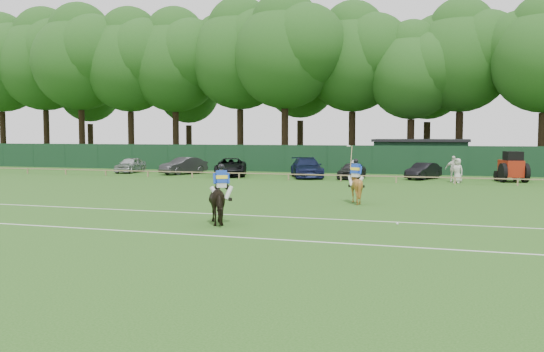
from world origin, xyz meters
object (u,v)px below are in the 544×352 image
at_px(hatch_grey, 352,170).
at_px(estate_black, 423,171).
at_px(horse_chestnut, 356,187).
at_px(sedan_silver, 130,165).
at_px(sedan_grey, 184,166).
at_px(spectator_left, 354,170).
at_px(polo_ball, 397,224).
at_px(horse_dark, 222,201).
at_px(sedan_navy, 307,168).
at_px(spectator_right, 457,171).
at_px(suv_black, 231,167).
at_px(utility_shed, 421,156).
at_px(spectator_mid, 453,169).
at_px(tractor, 512,167).

relative_size(hatch_grey, estate_black, 1.00).
height_order(horse_chestnut, sedan_silver, horse_chestnut).
distance_m(sedan_grey, spectator_left, 15.30).
height_order(spectator_left, polo_ball, spectator_left).
height_order(horse_dark, estate_black, horse_dark).
xyz_separation_m(sedan_silver, sedan_navy, (16.79, -1.08, 0.09)).
xyz_separation_m(sedan_grey, polo_ball, (20.57, -23.31, -0.69)).
height_order(spectator_left, spectator_right, spectator_right).
bearing_deg(suv_black, horse_dark, -87.55).
bearing_deg(sedan_grey, utility_shed, 44.32).
xyz_separation_m(horse_chestnut, spectator_right, (4.85, 14.34, 0.05)).
relative_size(hatch_grey, polo_ball, 42.48).
distance_m(suv_black, hatch_grey, 10.12).
bearing_deg(sedan_silver, hatch_grey, -10.57).
bearing_deg(polo_ball, sedan_silver, 137.72).
bearing_deg(spectator_mid, horse_dark, -107.79).
xyz_separation_m(horse_chestnut, sedan_grey, (-17.88, 16.80, -0.09)).
bearing_deg(polo_ball, spectator_right, 84.06).
distance_m(hatch_grey, estate_black, 5.48).
height_order(sedan_navy, polo_ball, sedan_navy).
bearing_deg(utility_shed, sedan_grey, -156.91).
xyz_separation_m(spectator_left, tractor, (11.26, 1.29, 0.30)).
relative_size(sedan_silver, spectator_right, 2.34).
distance_m(sedan_grey, spectator_right, 22.87).
bearing_deg(horse_chestnut, polo_ball, 133.05).
bearing_deg(sedan_silver, tractor, -8.15).
distance_m(estate_black, tractor, 6.29).
bearing_deg(tractor, horse_dark, -130.77).
bearing_deg(suv_black, spectator_left, -22.42).
relative_size(spectator_right, polo_ball, 19.50).
height_order(sedan_silver, spectator_mid, spectator_mid).
relative_size(sedan_navy, spectator_mid, 2.89).
bearing_deg(hatch_grey, estate_black, 20.40).
bearing_deg(estate_black, hatch_grey, -143.14).
bearing_deg(hatch_grey, spectator_right, -4.91).
height_order(sedan_navy, spectator_left, sedan_navy).
distance_m(sedan_navy, spectator_mid, 11.25).
xyz_separation_m(horse_chestnut, spectator_mid, (4.56, 15.19, 0.12)).
xyz_separation_m(sedan_silver, suv_black, (10.35, -1.35, 0.04)).
xyz_separation_m(spectator_left, utility_shed, (4.37, 9.93, 0.79)).
height_order(sedan_grey, polo_ball, sedan_grey).
bearing_deg(spectator_mid, spectator_left, -178.49).
distance_m(hatch_grey, tractor, 11.59).
height_order(suv_black, hatch_grey, suv_black).
xyz_separation_m(horse_chestnut, tractor, (8.59, 16.51, 0.22)).
xyz_separation_m(hatch_grey, spectator_left, (0.31, -0.69, 0.10)).
distance_m(horse_chestnut, sedan_navy, 17.49).
height_order(hatch_grey, utility_shed, utility_shed).
relative_size(suv_black, polo_ball, 59.44).
relative_size(sedan_grey, tractor, 1.49).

